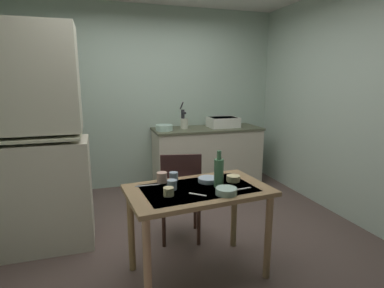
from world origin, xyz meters
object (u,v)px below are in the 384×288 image
Objects in this scene: sink_basin at (223,122)px; mixing_bowl_counter at (164,128)px; hand_pump at (183,117)px; chair_far_side at (181,195)px; serving_bowl_wide at (226,191)px; glass_bottle at (219,172)px; mug_tall at (174,176)px; hutch_cabinet at (28,149)px; dining_table at (198,201)px.

mixing_bowl_counter is at bearing -176.90° from sink_basin.
chair_far_side is at bearing -106.61° from hand_pump.
chair_far_side is at bearing 101.56° from serving_bowl_wide.
serving_bowl_wide is at bearing -90.10° from mixing_bowl_counter.
hand_pump is 2.14m from glass_bottle.
hand_pump reaches higher than chair_far_side.
mixing_bowl_counter is 1.80m from mug_tall.
mixing_bowl_counter is (1.52, 1.13, -0.04)m from hutch_cabinet.
mug_tall is (-0.14, 0.24, 0.15)m from dining_table.
sink_basin is 2.35m from dining_table.
glass_bottle reaches higher than serving_bowl_wide.
hutch_cabinet reaches higher than mug_tall.
serving_bowl_wide is at bearing -35.11° from hutch_cabinet.
mug_tall is (-0.30, 0.43, 0.01)m from serving_bowl_wide.
serving_bowl_wide reaches higher than dining_table.
dining_table is at bearing -59.12° from mug_tall.
dining_table is 7.27× the size of serving_bowl_wide.
dining_table is 0.29m from glass_bottle.
sink_basin is 1.84× the size of mixing_bowl_counter.
mug_tall is at bearing -99.70° from mixing_bowl_counter.
hutch_cabinet reaches higher than glass_bottle.
sink_basin is at bearing 25.70° from hutch_cabinet.
mixing_bowl_counter is 0.81× the size of glass_bottle.
hutch_cabinet is at bearing 144.89° from serving_bowl_wide.
glass_bottle is at bearing -30.28° from hutch_cabinet.
hutch_cabinet is 2.20m from hand_pump.
hand_pump is 0.34m from mixing_bowl_counter.
mixing_bowl_counter is 3.22× the size of mug_tall.
mixing_bowl_counter is at bearing 83.82° from chair_far_side.
hutch_cabinet is 4.74× the size of sink_basin.
glass_bottle is (0.31, -0.25, 0.08)m from mug_tall.
chair_far_side is 0.82m from serving_bowl_wide.
chair_far_side is (-1.08, -1.50, -0.48)m from sink_basin.
hand_pump is at bearing 77.57° from dining_table.
serving_bowl_wide is (0.16, -0.19, 0.14)m from dining_table.
hand_pump is at bearing 82.01° from glass_bottle.
serving_bowl_wide is 0.20m from glass_bottle.
mug_tall is at bearing -27.71° from hutch_cabinet.
hutch_cabinet reaches higher than serving_bowl_wide.
hand_pump reaches higher than glass_bottle.
mug_tall is at bearing -123.97° from sink_basin.
hand_pump is 1.63× the size of mixing_bowl_counter.
sink_basin is 1.13× the size of hand_pump.
hutch_cabinet is 5.35× the size of hand_pump.
hutch_cabinet is at bearing -154.30° from sink_basin.
mug_tall is (-0.30, -1.77, -0.14)m from mixing_bowl_counter.
serving_bowl_wide is at bearing -112.42° from sink_basin.
dining_table is at bearing -90.33° from chair_far_side.
glass_bottle is at bearing -74.09° from chair_far_side.
mug_tall is (1.22, -0.64, -0.19)m from hutch_cabinet.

